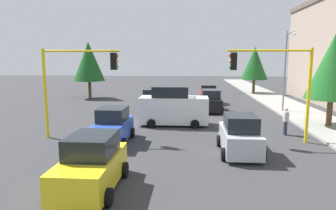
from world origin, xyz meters
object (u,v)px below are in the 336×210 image
at_px(traffic_signal_near_left, 275,76).
at_px(car_blue, 113,127).
at_px(delivery_van_white, 173,107).
at_px(pedestrian_crossing, 286,120).
at_px(tree_roadside_near, 333,67).
at_px(car_silver, 240,136).
at_px(traffic_signal_near_right, 76,75).
at_px(car_green, 152,101).
at_px(tree_roadside_far, 255,63).
at_px(tree_opposite_side, 89,62).
at_px(street_lamp_curbside, 287,63).
at_px(car_red, 208,95).
at_px(car_black, 211,101).
at_px(car_yellow, 91,165).

distance_m(traffic_signal_near_left, car_blue, 9.44).
xyz_separation_m(delivery_van_white, pedestrian_crossing, (2.30, 7.08, -0.37)).
relative_size(tree_roadside_near, car_silver, 1.69).
relative_size(traffic_signal_near_right, car_blue, 1.38).
xyz_separation_m(tree_roadside_near, car_green, (-5.74, -12.96, -3.25)).
xyz_separation_m(tree_roadside_near, pedestrian_crossing, (2.30, -3.61, -3.23)).
xyz_separation_m(car_silver, car_green, (-11.99, -5.93, -0.00)).
distance_m(tree_roadside_far, delivery_van_white, 22.40).
xyz_separation_m(traffic_signal_near_left, pedestrian_crossing, (-1.70, 1.26, -2.84)).
xyz_separation_m(tree_roadside_near, tree_opposite_side, (-14.00, -21.50, 0.22)).
bearing_deg(street_lamp_curbside, car_red, -130.78).
height_order(traffic_signal_near_right, tree_roadside_near, tree_roadside_near).
distance_m(delivery_van_white, car_green, 6.19).
relative_size(street_lamp_curbside, delivery_van_white, 1.46).
height_order(car_blue, car_red, same).
xyz_separation_m(car_black, car_yellow, (16.70, -5.35, 0.00)).
distance_m(tree_roadside_far, pedestrian_crossing, 22.67).
bearing_deg(pedestrian_crossing, tree_opposite_side, -132.33).
bearing_deg(tree_roadside_near, tree_roadside_far, -177.14).
xyz_separation_m(car_yellow, car_green, (-16.55, 0.07, -0.00)).
relative_size(traffic_signal_near_right, delivery_van_white, 1.10).
relative_size(street_lamp_curbside, car_silver, 1.87).
height_order(street_lamp_curbside, car_blue, street_lamp_curbside).
bearing_deg(pedestrian_crossing, tree_roadside_far, 173.33).
relative_size(traffic_signal_near_left, pedestrian_crossing, 3.10).
height_order(traffic_signal_near_left, tree_roadside_near, tree_roadside_near).
height_order(tree_roadside_near, tree_opposite_side, tree_opposite_side).
xyz_separation_m(tree_roadside_far, car_green, (14.26, -11.96, -3.20)).
distance_m(traffic_signal_near_left, car_green, 12.98).
height_order(street_lamp_curbside, car_silver, street_lamp_curbside).
bearing_deg(traffic_signal_near_right, car_black, 139.49).
xyz_separation_m(traffic_signal_near_left, car_black, (-9.89, -2.81, -2.85)).
bearing_deg(traffic_signal_near_left, delivery_van_white, -124.49).
relative_size(traffic_signal_near_left, car_silver, 1.41).
xyz_separation_m(car_yellow, pedestrian_crossing, (-8.51, 9.42, 0.01)).
relative_size(delivery_van_white, car_blue, 1.25).
xyz_separation_m(traffic_signal_near_left, traffic_signal_near_right, (0.00, -11.26, -0.00)).
bearing_deg(car_blue, delivery_van_white, 146.65).
height_order(car_blue, pedestrian_crossing, car_blue).
bearing_deg(car_silver, car_blue, -102.24).
relative_size(tree_opposite_side, car_silver, 1.78).
bearing_deg(street_lamp_curbside, car_green, -90.65).
bearing_deg(car_red, delivery_van_white, -15.58).
height_order(car_yellow, car_green, same).
relative_size(tree_roadside_near, car_blue, 1.66).
xyz_separation_m(street_lamp_curbside, pedestrian_crossing, (7.91, -2.31, -3.44)).
xyz_separation_m(tree_roadside_near, tree_roadside_far, (-20.00, -1.00, -0.05)).
distance_m(tree_roadside_near, delivery_van_white, 11.07).
height_order(car_black, car_silver, same).
bearing_deg(street_lamp_curbside, pedestrian_crossing, -16.26).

